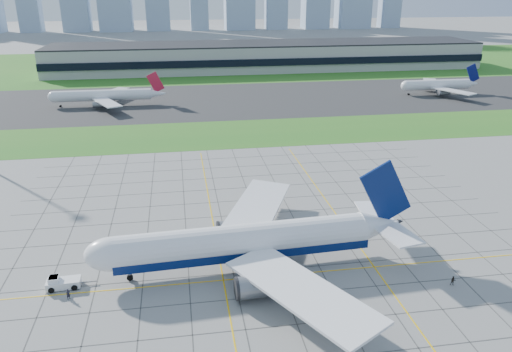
% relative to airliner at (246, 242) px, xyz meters
% --- Properties ---
extents(ground, '(1400.00, 1400.00, 0.00)m').
position_rel_airliner_xyz_m(ground, '(5.37, -1.76, -5.19)').
color(ground, gray).
rests_on(ground, ground).
extents(grass_median, '(700.00, 35.00, 0.04)m').
position_rel_airliner_xyz_m(grass_median, '(5.37, 88.24, -5.17)').
color(grass_median, '#266E1F').
rests_on(grass_median, ground).
extents(asphalt_taxiway, '(700.00, 75.00, 0.04)m').
position_rel_airliner_xyz_m(asphalt_taxiway, '(5.37, 143.24, -5.16)').
color(asphalt_taxiway, '#383838').
rests_on(asphalt_taxiway, ground).
extents(grass_far, '(700.00, 145.00, 0.04)m').
position_rel_airliner_xyz_m(grass_far, '(5.37, 253.24, -5.17)').
color(grass_far, '#266E1F').
rests_on(grass_far, ground).
extents(apron_markings, '(120.00, 130.00, 0.03)m').
position_rel_airliner_xyz_m(apron_markings, '(5.80, 9.33, -5.18)').
color(apron_markings, '#474744').
rests_on(apron_markings, ground).
extents(terminal, '(260.00, 43.00, 15.80)m').
position_rel_airliner_xyz_m(terminal, '(45.37, 228.11, 2.70)').
color(terminal, '#B7B7B2').
rests_on(terminal, ground).
extents(airliner, '(60.36, 61.05, 18.99)m').
position_rel_airliner_xyz_m(airliner, '(0.00, 0.00, 0.00)').
color(airliner, white).
rests_on(airliner, ground).
extents(pushback_tug, '(8.28, 3.15, 2.29)m').
position_rel_airliner_xyz_m(pushback_tug, '(-32.26, -1.64, -4.18)').
color(pushback_tug, white).
rests_on(pushback_tug, ground).
extents(crew_near, '(0.82, 0.81, 1.90)m').
position_rel_airliner_xyz_m(crew_near, '(-30.53, -5.29, -4.24)').
color(crew_near, black).
rests_on(crew_near, ground).
extents(crew_far, '(1.03, 0.93, 1.73)m').
position_rel_airliner_xyz_m(crew_far, '(34.59, -11.59, -4.33)').
color(crew_far, black).
rests_on(crew_far, ground).
extents(distant_jet_1, '(46.42, 42.66, 14.08)m').
position_rel_airliner_xyz_m(distant_jet_1, '(-41.62, 139.99, -0.71)').
color(distant_jet_1, white).
rests_on(distant_jet_1, ground).
extents(distant_jet_2, '(36.97, 42.66, 14.08)m').
position_rel_airliner_xyz_m(distant_jet_2, '(111.76, 139.85, -0.71)').
color(distant_jet_2, white).
rests_on(distant_jet_2, ground).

